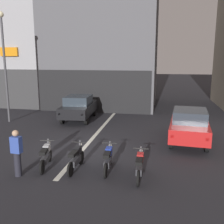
{
  "coord_description": "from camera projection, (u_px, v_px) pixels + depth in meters",
  "views": [
    {
      "loc": [
        3.39,
        -10.56,
        4.06
      ],
      "look_at": [
        1.0,
        2.0,
        1.4
      ],
      "focal_mm": 41.43,
      "sensor_mm": 36.0,
      "label": 1
    }
  ],
  "objects": [
    {
      "name": "ground_plane",
      "position": [
        82.0,
        150.0,
        11.61
      ],
      "size": [
        120.0,
        120.0,
        0.0
      ],
      "primitive_type": "plane",
      "color": "#232328"
    },
    {
      "name": "lane_centre_line",
      "position": [
        109.0,
        120.0,
        17.38
      ],
      "size": [
        0.2,
        18.0,
        0.01
      ],
      "primitive_type": "cube",
      "color": "silver",
      "rests_on": "ground"
    },
    {
      "name": "building_corner_left",
      "position": [
        12.0,
        38.0,
        23.98
      ],
      "size": [
        9.45,
        7.59,
        11.9
      ],
      "color": "#9E9EA3",
      "rests_on": "ground"
    },
    {
      "name": "building_mid_block",
      "position": [
        104.0,
        8.0,
        21.9
      ],
      "size": [
        9.05,
        7.88,
        16.61
      ],
      "color": "#56565B",
      "rests_on": "ground"
    },
    {
      "name": "car_black_crossing_near",
      "position": [
        79.0,
        107.0,
        17.26
      ],
      "size": [
        2.01,
        4.2,
        1.64
      ],
      "color": "black",
      "rests_on": "ground"
    },
    {
      "name": "car_red_parked_kerbside",
      "position": [
        189.0,
        124.0,
        12.65
      ],
      "size": [
        2.12,
        4.24,
        1.64
      ],
      "color": "black",
      "rests_on": "ground"
    },
    {
      "name": "street_lamp",
      "position": [
        4.0,
        57.0,
        16.05
      ],
      "size": [
        0.36,
        0.36,
        6.84
      ],
      "color": "#47474C",
      "rests_on": "ground"
    },
    {
      "name": "motorcycle_silver_row_leftmost",
      "position": [
        46.0,
        156.0,
        9.73
      ],
      "size": [
        0.55,
        1.65,
        0.98
      ],
      "color": "black",
      "rests_on": "ground"
    },
    {
      "name": "motorcycle_black_row_left_mid",
      "position": [
        76.0,
        158.0,
        9.52
      ],
      "size": [
        0.55,
        1.67,
        0.98
      ],
      "color": "black",
      "rests_on": "ground"
    },
    {
      "name": "motorcycle_blue_row_centre",
      "position": [
        108.0,
        159.0,
        9.43
      ],
      "size": [
        0.55,
        1.67,
        0.98
      ],
      "color": "black",
      "rests_on": "ground"
    },
    {
      "name": "motorcycle_red_row_right_mid",
      "position": [
        140.0,
        166.0,
        8.85
      ],
      "size": [
        0.55,
        1.67,
        0.98
      ],
      "color": "black",
      "rests_on": "ground"
    },
    {
      "name": "person_by_motorcycles",
      "position": [
        17.0,
        153.0,
        8.93
      ],
      "size": [
        0.38,
        0.26,
        1.67
      ],
      "color": "#23232D",
      "rests_on": "ground"
    }
  ]
}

